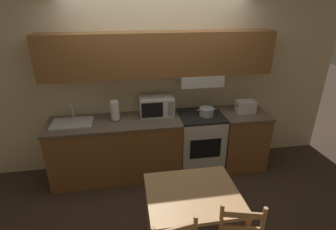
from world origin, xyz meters
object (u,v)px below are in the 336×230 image
object	(u,v)px
paper_towel_roll	(115,111)
toaster	(246,107)
microwave	(156,106)
sink_basin	(72,123)
stove_range	(200,141)
dining_table	(192,203)
cooking_pot	(207,111)

from	to	relation	value
paper_towel_roll	toaster	bearing A→B (deg)	-1.47
microwave	toaster	world-z (taller)	microwave
microwave	sink_basin	bearing A→B (deg)	-173.93
stove_range	dining_table	distance (m)	1.57
dining_table	stove_range	bearing A→B (deg)	71.44
stove_range	toaster	distance (m)	0.87
stove_range	toaster	xyz separation A→B (m)	(0.68, -0.02, 0.54)
sink_basin	dining_table	size ratio (longest dim) A/B	0.61
cooking_pot	toaster	distance (m)	0.61
cooking_pot	dining_table	xyz separation A→B (m)	(-0.57, -1.44, -0.32)
cooking_pot	dining_table	world-z (taller)	cooking_pot
sink_basin	paper_towel_roll	bearing A→B (deg)	4.06
stove_range	microwave	distance (m)	0.88
microwave	paper_towel_roll	distance (m)	0.60
stove_range	sink_basin	bearing A→B (deg)	-179.60
stove_range	sink_basin	world-z (taller)	sink_basin
cooking_pot	toaster	xyz separation A→B (m)	(0.61, 0.02, 0.03)
paper_towel_roll	microwave	bearing A→B (deg)	8.02
microwave	sink_basin	xyz separation A→B (m)	(-1.17, -0.12, -0.12)
paper_towel_roll	dining_table	size ratio (longest dim) A/B	0.32
toaster	sink_basin	world-z (taller)	sink_basin
cooking_pot	microwave	bearing A→B (deg)	168.10
microwave	toaster	size ratio (longest dim) A/B	1.75
microwave	cooking_pot	bearing A→B (deg)	-11.90
toaster	dining_table	size ratio (longest dim) A/B	0.32
sink_basin	dining_table	distance (m)	1.99
stove_range	dining_table	bearing A→B (deg)	-108.56
cooking_pot	toaster	bearing A→B (deg)	1.65
microwave	paper_towel_roll	xyz separation A→B (m)	(-0.59, -0.08, 0.00)
paper_towel_roll	cooking_pot	bearing A→B (deg)	-2.92
stove_range	dining_table	world-z (taller)	stove_range
stove_range	toaster	bearing A→B (deg)	-1.75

